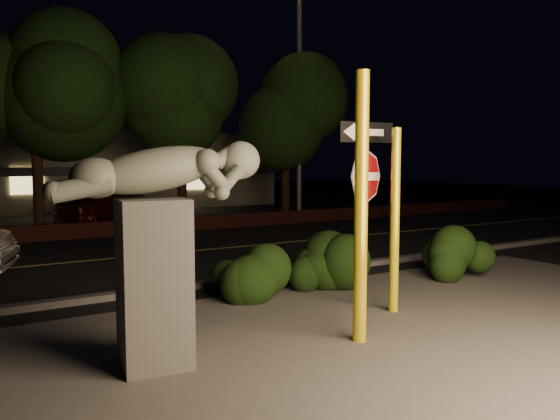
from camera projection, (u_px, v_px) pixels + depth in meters
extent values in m
plane|color=black|center=(142.00, 240.00, 17.20)|extent=(90.00, 90.00, 0.00)
cube|color=#4C4944|center=(380.00, 330.00, 7.90)|extent=(14.00, 6.00, 0.02)
cube|color=black|center=(177.00, 253.00, 14.66)|extent=(80.00, 8.00, 0.01)
cube|color=#AE9945|center=(177.00, 252.00, 14.66)|extent=(80.00, 0.12, 0.00)
cube|color=#4C4944|center=(250.00, 278.00, 11.19)|extent=(80.00, 0.25, 0.12)
cube|color=#461916|center=(129.00, 227.00, 18.27)|extent=(40.00, 0.35, 0.50)
cube|color=black|center=(90.00, 220.00, 23.11)|extent=(40.00, 12.00, 0.01)
cube|color=slate|center=(54.00, 170.00, 29.70)|extent=(22.00, 10.00, 4.00)
cube|color=#333338|center=(74.00, 171.00, 25.39)|extent=(22.00, 0.20, 0.40)
cube|color=#FFD87F|center=(27.00, 181.00, 24.41)|extent=(1.40, 0.08, 1.20)
cube|color=#FFD87F|center=(117.00, 179.00, 26.52)|extent=(1.40, 0.08, 1.20)
cube|color=#FFD87F|center=(193.00, 178.00, 28.63)|extent=(1.40, 0.08, 1.20)
cylinder|color=black|center=(38.00, 171.00, 18.40)|extent=(0.36, 0.36, 4.25)
ellipsoid|color=black|center=(33.00, 52.00, 18.05)|extent=(5.20, 5.20, 4.68)
cylinder|color=black|center=(182.00, 174.00, 20.71)|extent=(0.36, 0.36, 4.00)
ellipsoid|color=black|center=(180.00, 75.00, 20.38)|extent=(4.80, 4.80, 4.32)
cylinder|color=black|center=(286.00, 173.00, 23.77)|extent=(0.36, 0.36, 3.90)
ellipsoid|color=black|center=(286.00, 92.00, 23.46)|extent=(4.40, 4.40, 3.96)
cylinder|color=gold|center=(361.00, 209.00, 7.25)|extent=(0.18, 0.18, 3.64)
cylinder|color=yellow|center=(395.00, 221.00, 8.75)|extent=(0.15, 0.15, 2.99)
cylinder|color=black|center=(366.00, 217.00, 8.98)|extent=(0.07, 0.07, 3.09)
cube|color=white|center=(367.00, 176.00, 8.92)|extent=(0.46, 0.06, 0.13)
cube|color=black|center=(367.00, 132.00, 8.86)|extent=(1.05, 0.10, 0.33)
cube|color=white|center=(367.00, 132.00, 8.86)|extent=(0.66, 0.07, 0.13)
cube|color=#4C4944|center=(154.00, 284.00, 6.44)|extent=(0.88, 0.88, 2.02)
sphere|color=slate|center=(241.00, 160.00, 6.76)|extent=(0.47, 0.47, 0.47)
ellipsoid|color=black|center=(267.00, 264.00, 10.05)|extent=(2.35, 1.44, 1.14)
ellipsoid|color=black|center=(340.00, 255.00, 10.59)|extent=(1.98, 1.13, 1.26)
ellipsoid|color=black|center=(454.00, 252.00, 11.39)|extent=(1.88, 1.55, 1.12)
cylinder|color=#535358|center=(300.00, 96.00, 22.78)|extent=(0.21, 0.21, 10.41)
imported|color=#390E07|center=(116.00, 208.00, 20.85)|extent=(5.04, 3.65, 1.36)
imported|color=black|center=(130.00, 206.00, 21.92)|extent=(5.24, 3.58, 1.33)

